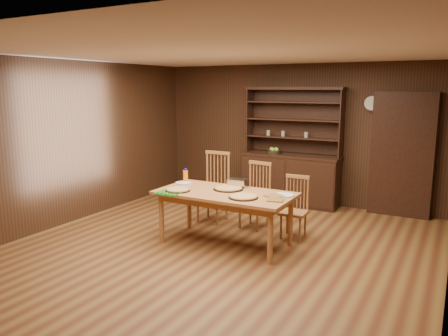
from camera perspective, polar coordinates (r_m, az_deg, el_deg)
The scene contains 20 objects.
floor at distance 6.02m, azimuth -0.62°, elevation -10.61°, with size 6.00×6.00×0.00m, color brown.
room_shell at distance 5.65m, azimuth -0.66°, elevation 4.50°, with size 6.00×6.00×6.00m.
china_hutch at distance 8.28m, azimuth 8.73°, elevation -0.58°, with size 1.84×0.52×2.17m.
doorway at distance 7.92m, azimuth 22.22°, elevation 1.60°, with size 1.00×0.18×2.10m, color black.
wall_clock at distance 7.98m, azimuth 18.74°, elevation 8.02°, with size 0.30×0.05×0.30m.
dining_table at distance 6.02m, azimuth 0.14°, elevation -3.91°, with size 1.88×0.94×0.75m.
chair_left at distance 7.16m, azimuth -1.21°, elevation -2.12°, with size 0.47×0.45×1.14m.
chair_center at distance 6.84m, azimuth 4.27°, elevation -3.25°, with size 0.47×0.45×1.03m.
chair_right at distance 6.47m, azimuth 9.27°, elevation -4.79°, with size 0.38×0.37×0.91m.
pizza_left at distance 6.09m, azimuth -6.04°, elevation -2.85°, with size 0.34×0.34×0.04m.
pizza_right at distance 5.69m, azimuth 2.54°, elevation -3.76°, with size 0.39×0.39×0.04m.
pizza_center at distance 6.15m, azimuth 0.57°, elevation -2.66°, with size 0.43×0.43×0.04m.
cooling_rack at distance 6.01m, azimuth -7.05°, elevation -3.16°, with size 0.32×0.32×0.01m, color #0B9926, non-canonical shape.
plate_left at distance 6.57m, azimuth -5.27°, elevation -1.94°, with size 0.26×0.26×0.02m.
plate_right at distance 5.86m, azimuth 7.76°, elevation -3.50°, with size 0.29×0.29×0.02m.
foil_dish at distance 6.33m, azimuth 1.86°, elevation -1.94°, with size 0.27×0.20×0.11m, color silver.
juice_bottle at distance 6.66m, azimuth -5.05°, elevation -1.01°, with size 0.08×0.08×0.21m.
pot_holder_a at distance 5.60m, azimuth 6.75°, elevation -4.16°, with size 0.20×0.20×0.02m, color red.
pot_holder_b at distance 5.79m, azimuth 6.65°, elevation -3.67°, with size 0.22×0.22×0.02m, color red.
fruit_bowl at distance 8.27m, azimuth 6.56°, elevation 2.20°, with size 0.26×0.26×0.12m.
Camera 1 is at (2.75, -4.90, 2.16)m, focal length 35.00 mm.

